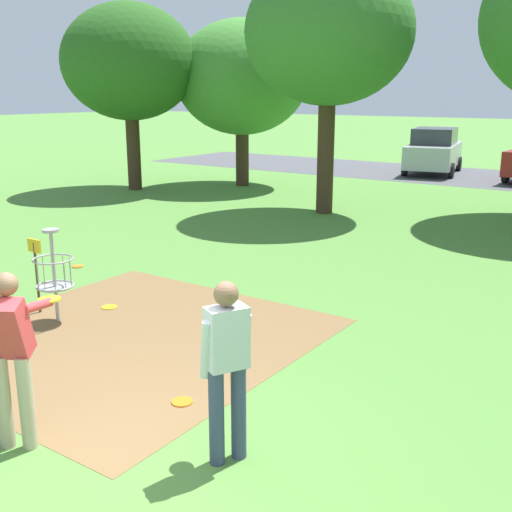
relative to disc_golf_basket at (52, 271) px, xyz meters
The scene contains 12 objects.
ground_plane 4.27m from the disc_golf_basket, 31.36° to the right, with size 160.00×160.00×0.00m, color #518438.
dirt_tee_pad 1.54m from the disc_golf_basket, ahead, with size 4.64×4.80×0.01m, color brown.
disc_golf_basket is the anchor object (origin of this frame).
player_foreground_watching 3.47m from the disc_golf_basket, 43.37° to the right, with size 0.51×1.16×1.71m.
player_waiting_left 4.52m from the disc_golf_basket, 18.46° to the right, with size 0.45×0.49×1.71m.
frisbee_near_basket 3.41m from the disc_golf_basket, 14.86° to the right, with size 0.23×0.23×0.02m, color orange.
frisbee_mid_grass 1.14m from the disc_golf_basket, 74.89° to the left, with size 0.24×0.24×0.02m, color gold.
frisbee_scattered_a 3.06m from the disc_golf_basket, 134.24° to the left, with size 0.22×0.22×0.02m, color orange.
tree_near_left 13.39m from the disc_golf_basket, 130.25° to the left, with size 4.45×4.45×6.11m.
tree_near_right 14.36m from the disc_golf_basket, 114.70° to the left, with size 4.60×4.60×5.71m.
tree_far_right 10.61m from the disc_golf_basket, 95.19° to the left, with size 4.42×4.42×6.66m.
parked_car_leftmost 20.12m from the disc_golf_basket, 94.12° to the left, with size 2.59×4.47×1.84m.
Camera 1 is at (3.82, -3.28, 3.27)m, focal length 44.02 mm.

